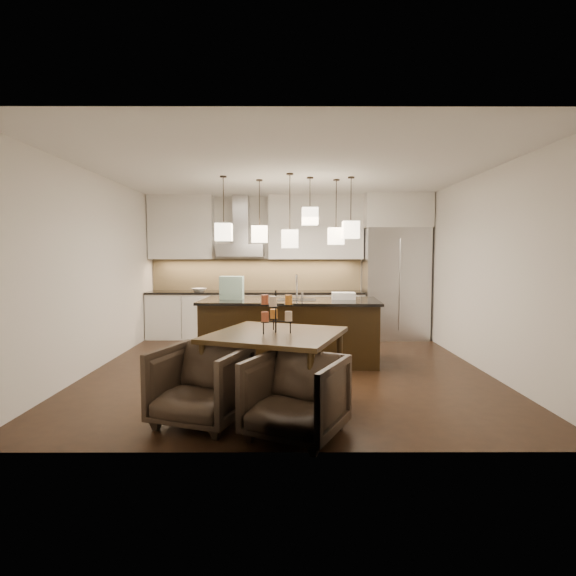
{
  "coord_description": "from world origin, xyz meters",
  "views": [
    {
      "loc": [
        -0.02,
        -6.36,
        1.64
      ],
      "look_at": [
        0.0,
        0.2,
        1.15
      ],
      "focal_mm": 28.0,
      "sensor_mm": 36.0,
      "label": 1
    }
  ],
  "objects_px": {
    "island_body": "(290,332)",
    "armchair_left": "(201,385)",
    "armchair_right": "(296,397)",
    "dining_table": "(276,368)"
  },
  "relations": [
    {
      "from": "island_body",
      "to": "armchair_left",
      "type": "relative_size",
      "value": 3.13
    },
    {
      "from": "armchair_left",
      "to": "armchair_right",
      "type": "xyz_separation_m",
      "value": [
        0.91,
        -0.33,
        -0.01
      ]
    },
    {
      "from": "island_body",
      "to": "armchair_right",
      "type": "relative_size",
      "value": 3.21
    },
    {
      "from": "dining_table",
      "to": "armchair_right",
      "type": "relative_size",
      "value": 1.62
    },
    {
      "from": "armchair_right",
      "to": "dining_table",
      "type": "bearing_deg",
      "value": 128.85
    },
    {
      "from": "dining_table",
      "to": "armchair_right",
      "type": "xyz_separation_m",
      "value": [
        0.2,
        -0.91,
        -0.03
      ]
    },
    {
      "from": "island_body",
      "to": "armchair_right",
      "type": "height_order",
      "value": "island_body"
    },
    {
      "from": "armchair_right",
      "to": "island_body",
      "type": "bearing_deg",
      "value": 117.24
    },
    {
      "from": "dining_table",
      "to": "armchair_right",
      "type": "height_order",
      "value": "dining_table"
    },
    {
      "from": "dining_table",
      "to": "armchair_left",
      "type": "bearing_deg",
      "value": -120.73
    },
    {
      "from": "island_body",
      "to": "dining_table",
      "type": "distance_m",
      "value": 1.97
    },
    {
      "from": "island_body",
      "to": "armchair_left",
      "type": "height_order",
      "value": "island_body"
    },
    {
      "from": "island_body",
      "to": "dining_table",
      "type": "bearing_deg",
      "value": -91.4
    },
    {
      "from": "dining_table",
      "to": "armchair_left",
      "type": "relative_size",
      "value": 1.58
    },
    {
      "from": "island_body",
      "to": "dining_table",
      "type": "height_order",
      "value": "island_body"
    }
  ]
}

